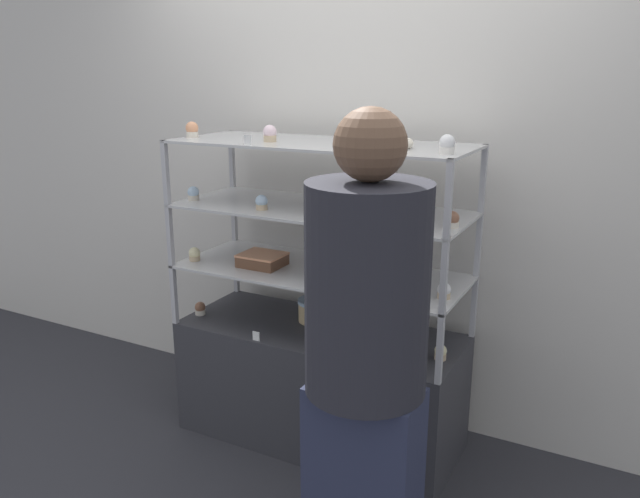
# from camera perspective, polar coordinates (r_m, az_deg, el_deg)

# --- Properties ---
(ground_plane) EXTENTS (20.00, 20.00, 0.00)m
(ground_plane) POSITION_cam_1_polar(r_m,az_deg,el_deg) (3.29, -0.00, -16.67)
(ground_plane) COLOR #2D2D33
(back_wall) EXTENTS (8.00, 0.05, 2.60)m
(back_wall) POSITION_cam_1_polar(r_m,az_deg,el_deg) (3.19, 3.53, 7.34)
(back_wall) COLOR silver
(back_wall) RESTS_ON ground_plane
(display_base) EXTENTS (1.36, 0.55, 0.58)m
(display_base) POSITION_cam_1_polar(r_m,az_deg,el_deg) (3.15, -0.00, -12.21)
(display_base) COLOR #333338
(display_base) RESTS_ON ground_plane
(display_riser_lower) EXTENTS (1.36, 0.55, 0.30)m
(display_riser_lower) POSITION_cam_1_polar(r_m,az_deg,el_deg) (2.92, -0.00, -2.27)
(display_riser_lower) COLOR #B7B7BC
(display_riser_lower) RESTS_ON display_base
(display_riser_middle) EXTENTS (1.36, 0.55, 0.30)m
(display_riser_middle) POSITION_cam_1_polar(r_m,az_deg,el_deg) (2.84, -0.00, 3.44)
(display_riser_middle) COLOR #B7B7BC
(display_riser_middle) RESTS_ON display_riser_lower
(display_riser_upper) EXTENTS (1.36, 0.55, 0.30)m
(display_riser_upper) POSITION_cam_1_polar(r_m,az_deg,el_deg) (2.79, -0.00, 9.41)
(display_riser_upper) COLOR #B7B7BC
(display_riser_upper) RESTS_ON display_riser_middle
(layer_cake_centerpiece) EXTENTS (0.16, 0.16, 0.11)m
(layer_cake_centerpiece) POSITION_cam_1_polar(r_m,az_deg,el_deg) (3.10, -0.54, -5.61)
(layer_cake_centerpiece) COLOR #DBBC84
(layer_cake_centerpiece) RESTS_ON display_base
(sheet_cake_frosted) EXTENTS (0.20, 0.17, 0.06)m
(sheet_cake_frosted) POSITION_cam_1_polar(r_m,az_deg,el_deg) (2.99, -5.30, -0.98)
(sheet_cake_frosted) COLOR brown
(sheet_cake_frosted) RESTS_ON display_riser_lower
(cupcake_0) EXTENTS (0.05, 0.05, 0.07)m
(cupcake_0) POSITION_cam_1_polar(r_m,az_deg,el_deg) (3.24, -10.90, -5.36)
(cupcake_0) COLOR beige
(cupcake_0) RESTS_ON display_base
(cupcake_1) EXTENTS (0.05, 0.05, 0.07)m
(cupcake_1) POSITION_cam_1_polar(r_m,az_deg,el_deg) (2.76, 10.96, -9.27)
(cupcake_1) COLOR #CCB28C
(cupcake_1) RESTS_ON display_base
(price_tag_0) EXTENTS (0.04, 0.00, 0.04)m
(price_tag_0) POSITION_cam_1_polar(r_m,az_deg,el_deg) (2.91, -5.86, -7.93)
(price_tag_0) COLOR white
(price_tag_0) RESTS_ON display_base
(cupcake_2) EXTENTS (0.06, 0.06, 0.07)m
(cupcake_2) POSITION_cam_1_polar(r_m,az_deg,el_deg) (3.12, -11.40, -0.48)
(cupcake_2) COLOR #CCB28C
(cupcake_2) RESTS_ON display_riser_lower
(cupcake_3) EXTENTS (0.06, 0.06, 0.07)m
(cupcake_3) POSITION_cam_1_polar(r_m,az_deg,el_deg) (2.74, 2.64, -2.51)
(cupcake_3) COLOR #CCB28C
(cupcake_3) RESTS_ON display_riser_lower
(cupcake_4) EXTENTS (0.06, 0.06, 0.07)m
(cupcake_4) POSITION_cam_1_polar(r_m,az_deg,el_deg) (2.60, 11.27, -3.78)
(cupcake_4) COLOR #CCB28C
(cupcake_4) RESTS_ON display_riser_lower
(price_tag_1) EXTENTS (0.04, 0.00, 0.04)m
(price_tag_1) POSITION_cam_1_polar(r_m,az_deg,el_deg) (2.54, 5.04, -4.28)
(price_tag_1) COLOR white
(price_tag_1) RESTS_ON display_riser_lower
(cupcake_5) EXTENTS (0.06, 0.06, 0.07)m
(cupcake_5) POSITION_cam_1_polar(r_m,az_deg,el_deg) (3.07, -11.50, 4.99)
(cupcake_5) COLOR beige
(cupcake_5) RESTS_ON display_riser_middle
(cupcake_6) EXTENTS (0.06, 0.06, 0.07)m
(cupcake_6) POSITION_cam_1_polar(r_m,az_deg,el_deg) (2.81, -5.37, 4.24)
(cupcake_6) COLOR #CCB28C
(cupcake_6) RESTS_ON display_riser_middle
(cupcake_7) EXTENTS (0.06, 0.06, 0.07)m
(cupcake_7) POSITION_cam_1_polar(r_m,az_deg,el_deg) (2.68, 3.15, 3.69)
(cupcake_7) COLOR beige
(cupcake_7) RESTS_ON display_riser_middle
(cupcake_8) EXTENTS (0.06, 0.06, 0.07)m
(cupcake_8) POSITION_cam_1_polar(r_m,az_deg,el_deg) (2.53, 12.00, 2.62)
(cupcake_8) COLOR beige
(cupcake_8) RESTS_ON display_riser_middle
(price_tag_2) EXTENTS (0.04, 0.00, 0.04)m
(price_tag_2) POSITION_cam_1_polar(r_m,az_deg,el_deg) (2.48, 3.64, 2.45)
(price_tag_2) COLOR white
(price_tag_2) RESTS_ON display_riser_middle
(cupcake_9) EXTENTS (0.06, 0.06, 0.07)m
(cupcake_9) POSITION_cam_1_polar(r_m,az_deg,el_deg) (3.05, -11.62, 10.62)
(cupcake_9) COLOR beige
(cupcake_9) RESTS_ON display_riser_upper
(cupcake_10) EXTENTS (0.06, 0.06, 0.07)m
(cupcake_10) POSITION_cam_1_polar(r_m,az_deg,el_deg) (2.81, -4.61, 10.47)
(cupcake_10) COLOR #CCB28C
(cupcake_10) RESTS_ON display_riser_upper
(cupcake_11) EXTENTS (0.06, 0.06, 0.07)m
(cupcake_11) POSITION_cam_1_polar(r_m,az_deg,el_deg) (2.65, 3.38, 10.15)
(cupcake_11) COLOR white
(cupcake_11) RESTS_ON display_riser_upper
(cupcake_12) EXTENTS (0.06, 0.06, 0.07)m
(cupcake_12) POSITION_cam_1_polar(r_m,az_deg,el_deg) (2.42, 11.54, 9.32)
(cupcake_12) COLOR white
(cupcake_12) RESTS_ON display_riser_upper
(price_tag_3) EXTENTS (0.04, 0.00, 0.04)m
(price_tag_3) POSITION_cam_1_polar(r_m,az_deg,el_deg) (2.68, -6.63, 9.86)
(price_tag_3) COLOR white
(price_tag_3) RESTS_ON display_riser_upper
(donut_glazed) EXTENTS (0.13, 0.13, 0.04)m
(donut_glazed) POSITION_cam_1_polar(r_m,az_deg,el_deg) (2.59, 7.07, 9.58)
(donut_glazed) COLOR #EFE5CC
(donut_glazed) RESTS_ON display_riser_upper
(customer_figure) EXTENTS (0.39, 0.39, 1.68)m
(customer_figure) POSITION_cam_1_polar(r_m,az_deg,el_deg) (2.03, 4.20, -9.69)
(customer_figure) COLOR #282D47
(customer_figure) RESTS_ON ground_plane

